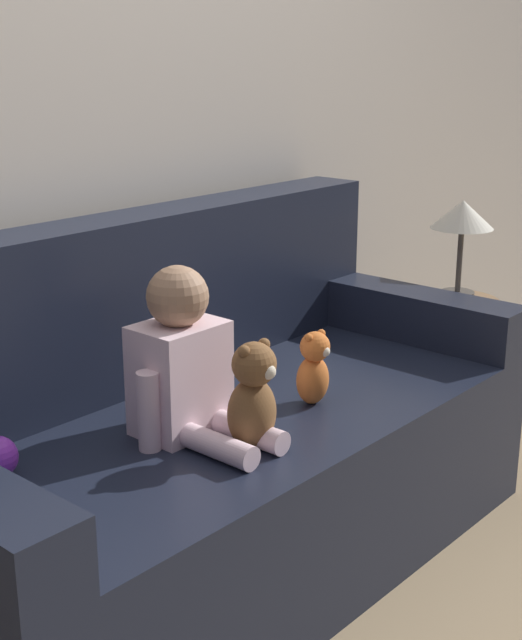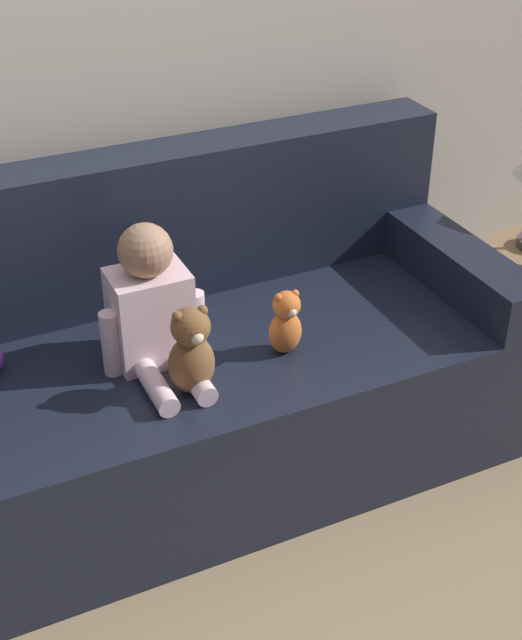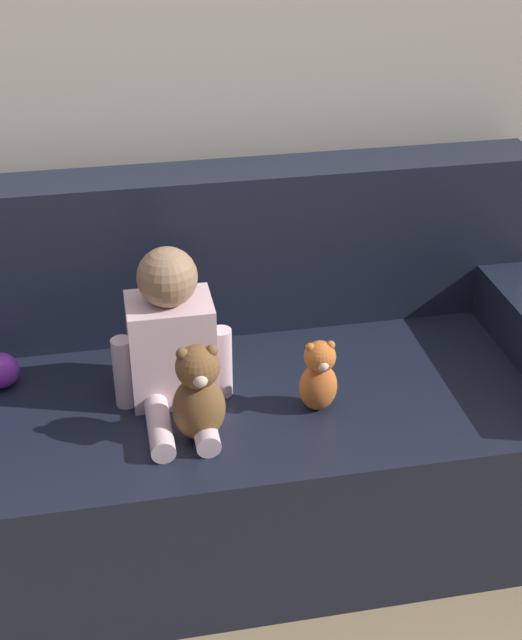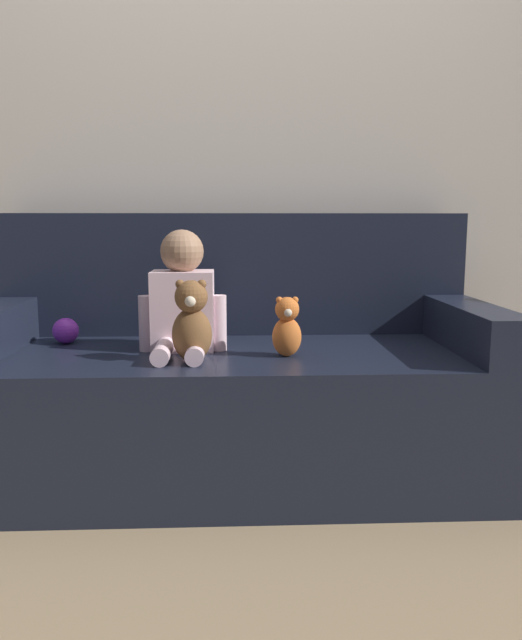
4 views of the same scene
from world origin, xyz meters
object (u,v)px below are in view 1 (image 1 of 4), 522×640
Objects in this scene: person_baby at (185,367)px; teddy_bear_brown at (253,396)px; plush_toy_side at (314,368)px; side_table at (460,259)px; couch at (211,450)px.

person_baby is 1.58× the size of teddy_bear_brown.
plush_toy_side is 0.23× the size of side_table.
person_baby is 0.38m from plush_toy_side.
person_baby is (-0.18, -0.09, 0.31)m from couch.
side_table is at bearing 7.94° from plush_toy_side.
plush_toy_side is at bearing -172.06° from side_table.
couch is 4.37× the size of person_baby.
person_baby reaches higher than side_table.
couch is at bearing 63.79° from teddy_bear_brown.
plush_toy_side is (0.31, 0.06, -0.03)m from teddy_bear_brown.
teddy_bear_brown is 0.32m from plush_toy_side.
person_baby is 0.48× the size of side_table.
plush_toy_side is at bearing -18.69° from person_baby.
side_table is (1.37, 0.02, 0.03)m from person_baby.
couch is 0.36m from plush_toy_side.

